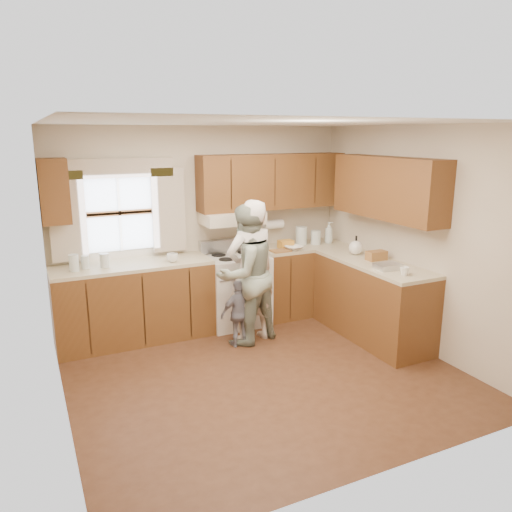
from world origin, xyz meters
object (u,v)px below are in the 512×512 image
stove (236,289)px  child (239,313)px  woman_right (246,275)px  woman_left (251,272)px

stove → child: (-0.24, -0.67, -0.07)m
stove → woman_right: 0.69m
stove → child: stove is taller
stove → woman_left: (-0.05, -0.59, 0.38)m
woman_left → woman_right: bearing=-7.4°
woman_left → child: 0.49m
woman_right → child: size_ratio=2.08×
woman_right → child: (-0.12, -0.09, -0.43)m
woman_right → woman_left: bearing=162.6°
stove → child: bearing=-109.7°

